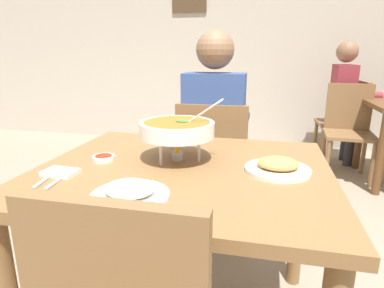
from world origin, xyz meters
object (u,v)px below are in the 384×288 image
at_px(curry_bowl, 177,129).
at_px(appetizer_plate, 278,167).
at_px(chair_bg_middle, 348,117).
at_px(dining_table_main, 184,194).
at_px(sauce_dish, 103,158).
at_px(diner_main, 215,126).
at_px(chair_diner_main, 213,164).
at_px(rice_plate, 130,192).
at_px(chair_bg_right, 348,125).
at_px(patron_bg_middle, 346,96).

relative_size(curry_bowl, appetizer_plate, 1.39).
bearing_deg(chair_bg_middle, dining_table_main, -114.50).
bearing_deg(sauce_dish, appetizer_plate, 2.12).
height_order(curry_bowl, chair_bg_middle, curry_bowl).
bearing_deg(sauce_dish, chair_bg_middle, 59.78).
relative_size(diner_main, chair_bg_middle, 1.46).
bearing_deg(curry_bowl, appetizer_plate, -7.30).
bearing_deg(dining_table_main, curry_bowl, 121.51).
bearing_deg(chair_diner_main, dining_table_main, -90.00).
relative_size(chair_diner_main, chair_bg_middle, 1.00).
bearing_deg(chair_diner_main, curry_bowl, -93.63).
xyz_separation_m(curry_bowl, rice_plate, (-0.04, -0.39, -0.11)).
bearing_deg(curry_bowl, chair_bg_right, 61.59).
xyz_separation_m(rice_plate, patron_bg_middle, (1.23, 2.92, -0.03)).
height_order(diner_main, rice_plate, diner_main).
relative_size(sauce_dish, chair_bg_right, 0.10).
bearing_deg(appetizer_plate, curry_bowl, 172.70).
bearing_deg(sauce_dish, rice_plate, -51.16).
height_order(diner_main, chair_bg_middle, diner_main).
xyz_separation_m(diner_main, chair_bg_right, (1.10, 1.39, -0.24)).
height_order(rice_plate, chair_bg_right, chair_bg_right).
distance_m(curry_bowl, chair_bg_middle, 2.87).
relative_size(rice_plate, chair_bg_middle, 0.27).
bearing_deg(chair_diner_main, chair_bg_middle, 57.33).
distance_m(diner_main, chair_bg_right, 1.79).
xyz_separation_m(diner_main, rice_plate, (-0.09, -1.11, 0.03)).
relative_size(curry_bowl, sauce_dish, 3.69).
xyz_separation_m(sauce_dish, chair_bg_right, (1.44, 2.19, -0.26)).
height_order(chair_diner_main, rice_plate, chair_diner_main).
bearing_deg(chair_diner_main, diner_main, 90.00).
distance_m(curry_bowl, patron_bg_middle, 2.80).
bearing_deg(appetizer_plate, chair_bg_right, 70.96).
relative_size(dining_table_main, sauce_dish, 12.29).
distance_m(dining_table_main, rice_plate, 0.35).
bearing_deg(chair_bg_right, dining_table_main, -116.71).
xyz_separation_m(diner_main, curry_bowl, (-0.04, -0.72, 0.14)).
bearing_deg(appetizer_plate, patron_bg_middle, 73.12).
distance_m(chair_diner_main, sauce_dish, 0.88).
distance_m(curry_bowl, rice_plate, 0.40).
relative_size(chair_bg_middle, chair_bg_right, 1.00).
xyz_separation_m(curry_bowl, patron_bg_middle, (1.18, 2.54, -0.14)).
bearing_deg(curry_bowl, sauce_dish, -165.39).
distance_m(rice_plate, patron_bg_middle, 3.17).
xyz_separation_m(chair_diner_main, rice_plate, (-0.09, -1.08, 0.27)).
xyz_separation_m(dining_table_main, chair_bg_middle, (1.20, 2.63, -0.13)).
bearing_deg(rice_plate, diner_main, 85.51).
height_order(dining_table_main, sauce_dish, sauce_dish).
bearing_deg(appetizer_plate, chair_diner_main, 115.49).
xyz_separation_m(dining_table_main, chair_diner_main, (-0.00, 0.76, -0.13)).
height_order(sauce_dish, patron_bg_middle, patron_bg_middle).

